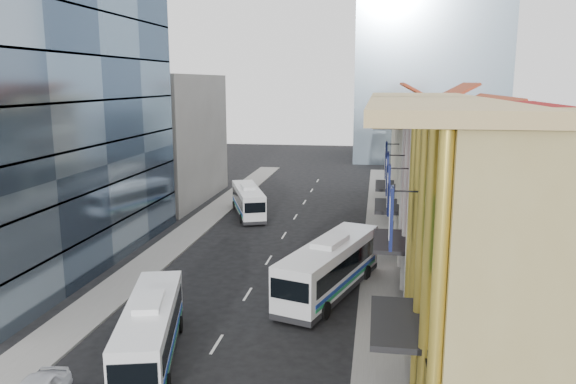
% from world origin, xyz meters
% --- Properties ---
extents(sidewalk_right, '(3.00, 90.00, 0.15)m').
position_xyz_m(sidewalk_right, '(8.50, 22.00, 0.07)').
color(sidewalk_right, slate).
rests_on(sidewalk_right, ground).
extents(sidewalk_left, '(3.00, 90.00, 0.15)m').
position_xyz_m(sidewalk_left, '(-8.50, 22.00, 0.07)').
color(sidewalk_left, slate).
rests_on(sidewalk_left, ground).
extents(shophouse_tan, '(8.00, 14.00, 12.00)m').
position_xyz_m(shophouse_tan, '(14.00, 5.00, 6.00)').
color(shophouse_tan, tan).
rests_on(shophouse_tan, ground).
extents(shophouse_red, '(8.00, 10.00, 12.00)m').
position_xyz_m(shophouse_red, '(14.00, 17.00, 6.00)').
color(shophouse_red, maroon).
rests_on(shophouse_red, ground).
extents(shophouse_cream_near, '(8.00, 9.00, 10.00)m').
position_xyz_m(shophouse_cream_near, '(14.00, 26.50, 5.00)').
color(shophouse_cream_near, white).
rests_on(shophouse_cream_near, ground).
extents(shophouse_cream_mid, '(8.00, 9.00, 10.00)m').
position_xyz_m(shophouse_cream_mid, '(14.00, 35.50, 5.00)').
color(shophouse_cream_mid, white).
rests_on(shophouse_cream_mid, ground).
extents(shophouse_cream_far, '(8.00, 12.00, 11.00)m').
position_xyz_m(shophouse_cream_far, '(14.00, 46.00, 5.50)').
color(shophouse_cream_far, white).
rests_on(shophouse_cream_far, ground).
extents(office_tower, '(12.00, 26.00, 30.00)m').
position_xyz_m(office_tower, '(-17.00, 19.00, 15.00)').
color(office_tower, '#3E4E62').
rests_on(office_tower, ground).
extents(office_block_far, '(10.00, 18.00, 14.00)m').
position_xyz_m(office_block_far, '(-16.00, 42.00, 7.00)').
color(office_block_far, gray).
rests_on(office_block_far, ground).
extents(bus_left_near, '(4.67, 10.00, 3.12)m').
position_xyz_m(bus_left_near, '(-2.68, 5.99, 1.56)').
color(bus_left_near, white).
rests_on(bus_left_near, ground).
extents(bus_left_far, '(5.52, 9.85, 3.10)m').
position_xyz_m(bus_left_far, '(-4.80, 35.95, 1.55)').
color(bus_left_far, silver).
rests_on(bus_left_far, ground).
extents(bus_right, '(6.03, 11.67, 3.66)m').
position_xyz_m(bus_right, '(5.13, 15.93, 1.83)').
color(bus_right, silver).
rests_on(bus_right, ground).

